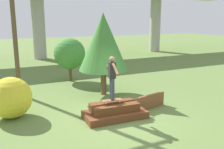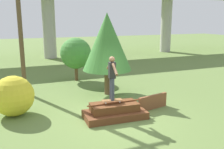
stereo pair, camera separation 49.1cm
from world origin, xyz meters
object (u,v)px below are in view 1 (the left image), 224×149
skateboard (112,100)px  tree_behind_right (70,54)px  utility_pole (13,15)px  bush_yellow_flowering (11,98)px  skater (112,75)px  tree_behind_left (103,42)px

skateboard → tree_behind_right: (0.21, 5.90, 0.89)m
utility_pole → bush_yellow_flowering: bearing=-100.4°
skater → bush_yellow_flowering: skater is taller
tree_behind_right → bush_yellow_flowering: 5.55m
tree_behind_right → bush_yellow_flowering: tree_behind_right is taller
tree_behind_right → skater: bearing=-92.0°
skateboard → skater: size_ratio=0.49×
skater → tree_behind_right: (0.21, 5.90, -0.01)m
bush_yellow_flowering → skater: bearing=-26.4°
utility_pole → bush_yellow_flowering: utility_pole is taller
skateboard → utility_pole: size_ratio=0.11×
tree_behind_right → utility_pole: bearing=-151.8°
skateboard → utility_pole: (-2.67, 4.36, 2.94)m
skater → bush_yellow_flowering: bearing=153.6°
bush_yellow_flowering → tree_behind_left: bearing=16.3°
utility_pole → tree_behind_left: (3.56, -1.59, -1.17)m
tree_behind_left → tree_behind_right: 3.32m
tree_behind_right → bush_yellow_flowering: bearing=-128.1°
tree_behind_left → utility_pole: bearing=155.9°
utility_pole → tree_behind_left: bearing=-24.1°
tree_behind_left → bush_yellow_flowering: tree_behind_left is taller
skateboard → tree_behind_left: size_ratio=0.20×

